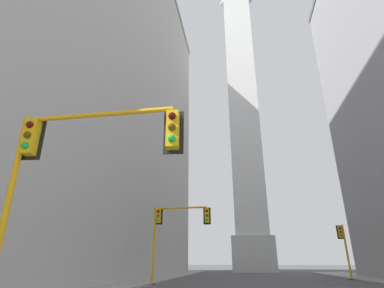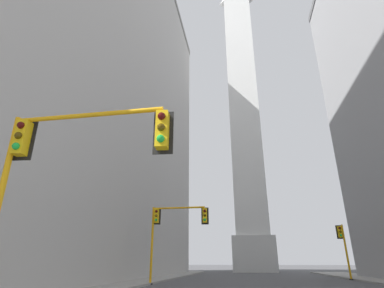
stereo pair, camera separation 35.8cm
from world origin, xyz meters
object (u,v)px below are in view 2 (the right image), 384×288
at_px(traffic_light_mid_right, 343,243).
at_px(traffic_light_mid_left, 171,224).
at_px(obelisk, 243,106).
at_px(traffic_light_near_left, 61,156).

bearing_deg(traffic_light_mid_right, traffic_light_mid_left, -148.80).
bearing_deg(traffic_light_mid_left, obelisk, 77.76).
bearing_deg(obelisk, traffic_light_mid_right, -70.50).
relative_size(traffic_light_mid_left, traffic_light_mid_right, 1.13).
bearing_deg(traffic_light_mid_left, traffic_light_near_left, -87.75).
height_order(traffic_light_mid_left, traffic_light_mid_right, traffic_light_mid_left).
bearing_deg(obelisk, traffic_light_near_left, -97.45).
bearing_deg(traffic_light_mid_left, traffic_light_mid_right, 31.20).
distance_m(traffic_light_near_left, traffic_light_mid_right, 29.58).
bearing_deg(obelisk, traffic_light_mid_left, -102.24).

